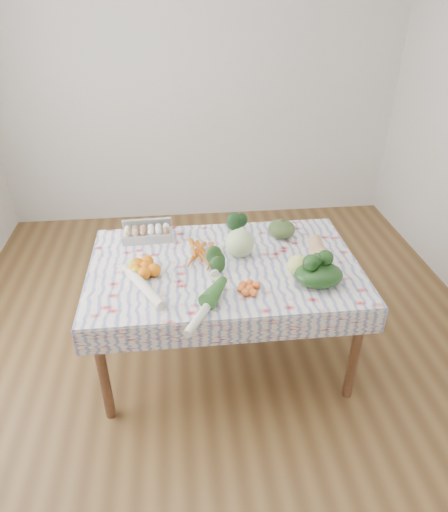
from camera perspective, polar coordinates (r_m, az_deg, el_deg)
The scene contains 17 objects.
ground at distance 3.29m, azimuth 0.00°, elevation -12.23°, with size 4.50×4.50×0.00m, color brown.
wall_back at distance 4.70m, azimuth -3.17°, elevation 20.82°, with size 4.00×0.04×2.80m, color silver.
dining_table at distance 2.86m, azimuth 0.00°, elevation -2.41°, with size 1.60×1.00×0.75m.
tablecloth at distance 2.82m, azimuth 0.00°, elevation -1.11°, with size 1.66×1.06×0.01m, color white.
egg_carton at distance 3.09m, azimuth -9.56°, elevation 2.67°, with size 0.33×0.13×0.09m, color #A8A8A3.
carrot_bunch at distance 2.87m, azimuth -2.90°, elevation 0.13°, with size 0.25×0.22×0.04m, color #C66616.
kale_bunch at distance 3.12m, azimuth 1.81°, elevation 3.89°, with size 0.15×0.13×0.13m, color #183819.
kabocha_squash at distance 3.11m, azimuth 7.22°, elevation 3.40°, with size 0.18×0.18×0.12m, color #415628.
cabbage at distance 2.86m, azimuth 2.01°, elevation 1.63°, with size 0.18×0.18×0.18m, color #B9D790.
butternut_squash at distance 2.92m, azimuth 11.65°, elevation 0.90°, with size 0.12×0.26×0.12m, color tan.
orange_cluster at distance 2.75m, azimuth -9.78°, elevation -1.34°, with size 0.25×0.25×0.08m, color orange.
broccoli at distance 2.69m, azimuth -1.41°, elevation -1.49°, with size 0.13×0.13×0.10m, color #254B1E.
mandarin_cluster at distance 2.57m, azimuth 3.23°, elevation -3.94°, with size 0.16×0.16×0.05m, color orange.
grapefruit at distance 2.73m, azimuth 9.18°, elevation -1.14°, with size 0.13×0.13×0.13m, color #EAF075.
spinach_bag at distance 2.67m, azimuth 11.75°, elevation -2.30°, with size 0.28×0.22×0.12m, color black.
daikon at distance 2.59m, azimuth -9.82°, elevation -3.98°, with size 0.06×0.06×0.41m, color white.
leek at distance 2.43m, azimuth -2.26°, elevation -6.45°, with size 0.05×0.05×0.45m, color white.
Camera 1 is at (-0.26, -2.36, 2.29)m, focal length 32.00 mm.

